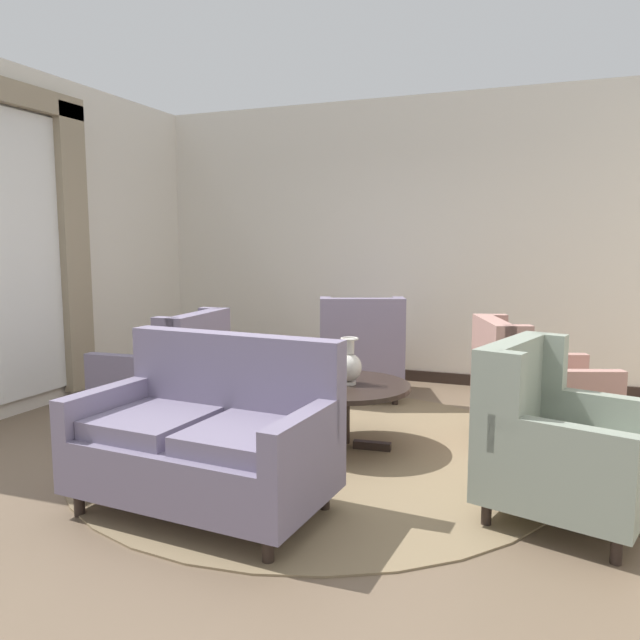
{
  "coord_description": "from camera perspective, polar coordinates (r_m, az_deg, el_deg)",
  "views": [
    {
      "loc": [
        1.59,
        -3.78,
        1.53
      ],
      "look_at": [
        -0.03,
        0.44,
        0.96
      ],
      "focal_mm": 34.43,
      "sensor_mm": 36.0,
      "label": 1
    }
  ],
  "objects": [
    {
      "name": "armchair_beside_settee",
      "position": [
        3.71,
        21.08,
        -10.67
      ],
      "size": [
        1.01,
        1.04,
        0.98
      ],
      "rotation": [
        0.0,
        0.0,
        7.57
      ],
      "color": "gray",
      "rests_on": "ground"
    },
    {
      "name": "porcelain_vase",
      "position": [
        4.51,
        2.75,
        -4.23
      ],
      "size": [
        0.18,
        0.18,
        0.35
      ],
      "color": "beige",
      "rests_on": "coffee_table"
    },
    {
      "name": "ground",
      "position": [
        4.37,
        -1.77,
        -13.25
      ],
      "size": [
        8.09,
        8.09,
        0.0
      ],
      "primitive_type": "plane",
      "color": "brown"
    },
    {
      "name": "wall_back",
      "position": [
        6.84,
        7.59,
        7.24
      ],
      "size": [
        5.94,
        0.08,
        3.07
      ],
      "primitive_type": "cube",
      "color": "silver",
      "rests_on": "ground"
    },
    {
      "name": "area_rug",
      "position": [
        4.63,
        -0.31,
        -11.97
      ],
      "size": [
        3.48,
        3.48,
        0.01
      ],
      "primitive_type": "cylinder",
      "color": "#847051",
      "rests_on": "ground"
    },
    {
      "name": "settee",
      "position": [
        3.61,
        -10.43,
        -10.88
      ],
      "size": [
        1.48,
        0.91,
        0.99
      ],
      "rotation": [
        0.0,
        0.0,
        -0.07
      ],
      "color": "slate",
      "rests_on": "ground"
    },
    {
      "name": "coffee_table",
      "position": [
        4.57,
        2.18,
        -6.88
      ],
      "size": [
        0.99,
        0.99,
        0.49
      ],
      "color": "black",
      "rests_on": "ground"
    },
    {
      "name": "armchair_near_window",
      "position": [
        4.92,
        18.97,
        -6.31
      ],
      "size": [
        1.11,
        1.0,
        0.96
      ],
      "rotation": [
        0.0,
        0.0,
        1.91
      ],
      "color": "tan",
      "rests_on": "ground"
    },
    {
      "name": "wall_left",
      "position": [
        6.45,
        -23.2,
        6.72
      ],
      "size": [
        0.08,
        4.03,
        3.07
      ],
      "primitive_type": "cube",
      "color": "silver",
      "rests_on": "ground"
    },
    {
      "name": "armchair_back_corner",
      "position": [
        5.31,
        -13.82,
        -5.14
      ],
      "size": [
        0.93,
        0.85,
        0.96
      ],
      "rotation": [
        0.0,
        0.0,
        4.76
      ],
      "color": "slate",
      "rests_on": "ground"
    },
    {
      "name": "armchair_far_left",
      "position": [
        6.03,
        3.75,
        -3.34
      ],
      "size": [
        1.06,
        1.14,
        1.02
      ],
      "rotation": [
        0.0,
        0.0,
        3.51
      ],
      "color": "slate",
      "rests_on": "ground"
    },
    {
      "name": "baseboard_back",
      "position": [
        6.95,
        7.28,
        -5.03
      ],
      "size": [
        5.78,
        0.03,
        0.12
      ],
      "primitive_type": "cube",
      "color": "black",
      "rests_on": "ground"
    }
  ]
}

